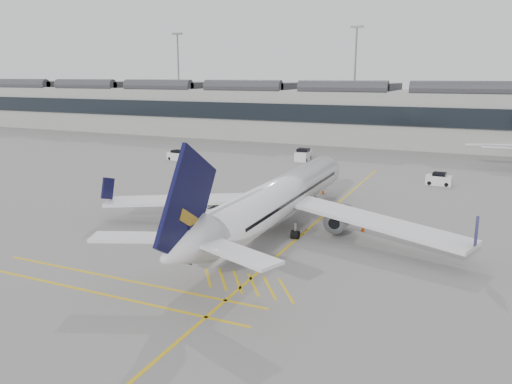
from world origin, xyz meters
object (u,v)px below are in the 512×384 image
at_px(airliner_main, 278,199).
at_px(ramp_agent_a, 253,213).
at_px(pushback_tug, 213,210).
at_px(ramp_agent_b, 227,217).
at_px(belt_loader, 222,221).
at_px(baggage_cart_a, 209,213).

xyz_separation_m(airliner_main, ramp_agent_a, (-3.25, 1.71, -2.10)).
bearing_deg(pushback_tug, ramp_agent_b, -20.88).
bearing_deg(airliner_main, belt_loader, -165.06).
distance_m(belt_loader, pushback_tug, 4.30).
bearing_deg(airliner_main, ramp_agent_a, 152.14).
bearing_deg(pushback_tug, baggage_cart_a, -47.55).
bearing_deg(baggage_cart_a, airliner_main, 27.35).
bearing_deg(ramp_agent_b, belt_loader, 43.06).
relative_size(ramp_agent_a, ramp_agent_b, 1.01).
height_order(airliner_main, baggage_cart_a, airliner_main).
bearing_deg(belt_loader, ramp_agent_b, 98.34).
xyz_separation_m(airliner_main, ramp_agent_b, (-4.90, -0.77, -2.10)).
xyz_separation_m(baggage_cart_a, pushback_tug, (-0.97, 2.41, -0.41)).
bearing_deg(ramp_agent_a, airliner_main, -81.95).
relative_size(belt_loader, ramp_agent_b, 3.12).
bearing_deg(belt_loader, airliner_main, 39.49).
bearing_deg(belt_loader, baggage_cart_a, -179.53).
bearing_deg(pushback_tug, ramp_agent_a, 18.46).
xyz_separation_m(ramp_agent_b, pushback_tug, (-3.01, 2.64, -0.24)).
distance_m(airliner_main, ramp_agent_a, 4.23).
distance_m(baggage_cart_a, ramp_agent_b, 2.06).
distance_m(belt_loader, ramp_agent_a, 3.58).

